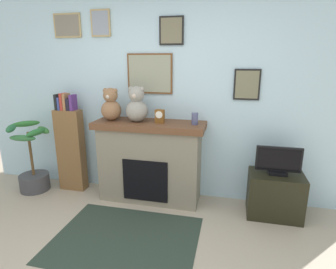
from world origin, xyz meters
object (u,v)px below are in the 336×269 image
teddy_bear_brown (137,106)px  candle_jar (195,119)px  tv_stand (275,195)px  fireplace (150,161)px  bookshelf (71,147)px  mantel_clock (160,116)px  television (278,162)px  potted_plant (33,167)px  teddy_bear_tan (111,106)px

teddy_bear_brown → candle_jar: bearing=0.0°
tv_stand → fireplace: bearing=177.2°
bookshelf → mantel_clock: size_ratio=8.40×
television → teddy_bear_brown: (-1.67, 0.06, 0.56)m
mantel_clock → potted_plant: bearing=-176.2°
tv_stand → teddy_bear_brown: teddy_bear_brown is taller
fireplace → teddy_bear_tan: (-0.49, -0.02, 0.69)m
fireplace → tv_stand: 1.54m
television → teddy_bear_tan: teddy_bear_tan is taller
fireplace → teddy_bear_brown: 0.72m
tv_stand → mantel_clock: bearing=177.7°
television → mantel_clock: bearing=177.7°
potted_plant → candle_jar: size_ratio=6.80×
fireplace → television: bearing=-2.8°
tv_stand → candle_jar: candle_jar is taller
television → teddy_bear_tan: bearing=178.4°
television → candle_jar: (-0.96, 0.06, 0.43)m
teddy_bear_brown → mantel_clock: bearing=-0.2°
fireplace → bookshelf: 1.15m
fireplace → bookshelf: (-1.14, 0.03, 0.10)m
fireplace → candle_jar: bearing=-1.8°
teddy_bear_tan → television: bearing=-1.6°
bookshelf → teddy_bear_tan: bearing=-3.9°
bookshelf → teddy_bear_tan: size_ratio=3.32×
television → fireplace: bearing=177.2°
tv_stand → teddy_bear_brown: (-1.67, 0.06, 0.97)m
fireplace → tv_stand: fireplace is taller
television → candle_jar: bearing=176.6°
fireplace → tv_stand: size_ratio=2.28×
mantel_clock → candle_jar: bearing=0.2°
fireplace → candle_jar: candle_jar is taller
tv_stand → candle_jar: size_ratio=4.31×
candle_jar → mantel_clock: 0.42m
candle_jar → teddy_bear_brown: 0.72m
mantel_clock → teddy_bear_brown: size_ratio=0.37×
teddy_bear_tan → mantel_clock: bearing=-0.1°
bookshelf → television: (2.66, -0.10, 0.05)m
candle_jar → bookshelf: bearing=178.5°
potted_plant → teddy_bear_brown: bearing=4.6°
potted_plant → mantel_clock: bearing=3.8°
bookshelf → candle_jar: bookshelf is taller
potted_plant → teddy_bear_tan: size_ratio=2.34×
potted_plant → candle_jar: candle_jar is taller
tv_stand → teddy_bear_brown: 1.93m
potted_plant → television: (3.17, 0.06, 0.34)m
candle_jar → mantel_clock: (-0.42, -0.00, 0.01)m
bookshelf → teddy_bear_brown: (0.99, -0.04, 0.61)m
tv_stand → mantel_clock: size_ratio=3.76×
candle_jar → teddy_bear_tan: 1.06m
fireplace → mantel_clock: size_ratio=8.57×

